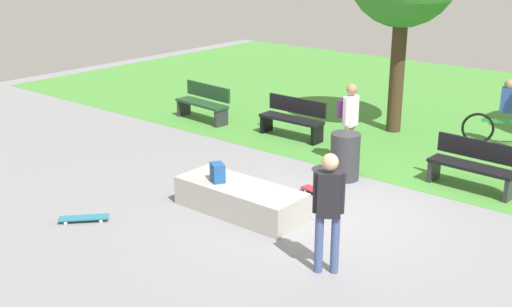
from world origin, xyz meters
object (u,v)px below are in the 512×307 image
(skateboard_spare, at_px, (320,192))
(park_bench_far_left, at_px, (293,117))
(trash_bin, at_px, (345,156))
(cyclist_on_bicycle, at_px, (505,117))
(park_bench_center_lawn, at_px, (474,164))
(park_bench_near_path, at_px, (204,102))
(concrete_ledge, at_px, (240,199))
(backpack_on_ledge, at_px, (218,172))
(skater_performing_trick, at_px, (328,204))
(skateboard_by_ledge, at_px, (84,218))
(pedestrian_with_backpack, at_px, (349,116))

(skateboard_spare, height_order, park_bench_far_left, park_bench_far_left)
(trash_bin, height_order, cyclist_on_bicycle, cyclist_on_bicycle)
(park_bench_center_lawn, xyz_separation_m, park_bench_near_path, (-7.14, 0.26, 0.00))
(concrete_ledge, relative_size, cyclist_on_bicycle, 1.33)
(backpack_on_ledge, relative_size, trash_bin, 0.35)
(concrete_ledge, bearing_deg, park_bench_far_left, 115.31)
(trash_bin, bearing_deg, park_bench_center_lawn, 26.94)
(skater_performing_trick, relative_size, skateboard_spare, 2.11)
(park_bench_center_lawn, xyz_separation_m, trash_bin, (-2.10, -1.07, -0.03))
(backpack_on_ledge, bearing_deg, trash_bin, 101.74)
(skateboard_by_ledge, xyz_separation_m, trash_bin, (2.21, 4.42, 0.39))
(skater_performing_trick, bearing_deg, concrete_ledge, 160.94)
(skater_performing_trick, bearing_deg, backpack_on_ledge, 165.92)
(skateboard_spare, distance_m, pedestrian_with_backpack, 2.14)
(skateboard_by_ledge, bearing_deg, backpack_on_ledge, 53.78)
(concrete_ledge, relative_size, skater_performing_trick, 1.31)
(backpack_on_ledge, bearing_deg, skateboard_spare, 87.91)
(skateboard_by_ledge, height_order, park_bench_center_lawn, park_bench_center_lawn)
(concrete_ledge, height_order, park_bench_near_path, park_bench_near_path)
(concrete_ledge, relative_size, park_bench_center_lawn, 1.41)
(backpack_on_ledge, height_order, skater_performing_trick, skater_performing_trick)
(skateboard_spare, relative_size, park_bench_center_lawn, 0.51)
(skateboard_by_ledge, height_order, trash_bin, trash_bin)
(park_bench_center_lawn, distance_m, park_bench_far_left, 4.54)
(skateboard_by_ledge, xyz_separation_m, park_bench_near_path, (-2.83, 5.75, 0.42))
(trash_bin, bearing_deg, pedestrian_with_backpack, 118.08)
(skateboard_spare, relative_size, cyclist_on_bicycle, 0.48)
(backpack_on_ledge, xyz_separation_m, park_bench_far_left, (-1.53, 4.20, -0.18))
(skateboard_by_ledge, relative_size, cyclist_on_bicycle, 0.42)
(skater_performing_trick, height_order, trash_bin, skater_performing_trick)
(concrete_ledge, distance_m, skateboard_by_ledge, 2.59)
(skateboard_spare, distance_m, park_bench_far_left, 3.66)
(skater_performing_trick, distance_m, park_bench_center_lawn, 4.40)
(concrete_ledge, relative_size, pedestrian_with_backpack, 1.36)
(concrete_ledge, height_order, trash_bin, trash_bin)
(skater_performing_trick, xyz_separation_m, skateboard_spare, (-1.66, 2.26, -0.95))
(backpack_on_ledge, height_order, cyclist_on_bicycle, cyclist_on_bicycle)
(skater_performing_trick, height_order, park_bench_center_lawn, skater_performing_trick)
(backpack_on_ledge, distance_m, cyclist_on_bicycle, 7.19)
(park_bench_near_path, bearing_deg, skateboard_by_ledge, -63.76)
(skater_performing_trick, distance_m, cyclist_on_bicycle, 7.44)
(skateboard_spare, relative_size, park_bench_near_path, 0.50)
(park_bench_near_path, bearing_deg, skater_performing_trick, -34.04)
(concrete_ledge, height_order, skateboard_by_ledge, concrete_ledge)
(concrete_ledge, bearing_deg, skateboard_by_ledge, -131.95)
(skater_performing_trick, height_order, pedestrian_with_backpack, skater_performing_trick)
(skateboard_by_ledge, bearing_deg, concrete_ledge, 48.05)
(skater_performing_trick, bearing_deg, park_bench_near_path, 145.96)
(concrete_ledge, relative_size, trash_bin, 2.51)
(backpack_on_ledge, bearing_deg, park_bench_center_lawn, 81.38)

